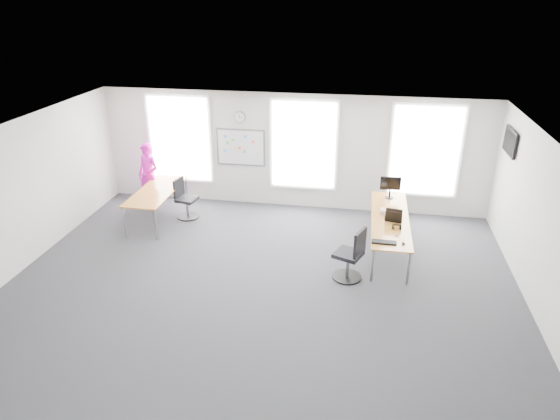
% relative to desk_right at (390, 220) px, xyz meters
% --- Properties ---
extents(floor, '(10.00, 10.00, 0.00)m').
position_rel_desk_right_xyz_m(floor, '(-2.49, -1.98, -0.69)').
color(floor, '#2B2C31').
rests_on(floor, ground).
extents(ceiling, '(10.00, 10.00, 0.00)m').
position_rel_desk_right_xyz_m(ceiling, '(-2.49, -1.98, 2.31)').
color(ceiling, white).
rests_on(ceiling, ground).
extents(wall_back, '(10.00, 0.00, 10.00)m').
position_rel_desk_right_xyz_m(wall_back, '(-2.49, 2.02, 0.81)').
color(wall_back, silver).
rests_on(wall_back, ground).
extents(wall_front, '(10.00, 0.00, 10.00)m').
position_rel_desk_right_xyz_m(wall_front, '(-2.49, -5.98, 0.81)').
color(wall_front, silver).
rests_on(wall_front, ground).
extents(wall_left, '(0.00, 10.00, 10.00)m').
position_rel_desk_right_xyz_m(wall_left, '(-7.49, -1.98, 0.81)').
color(wall_left, silver).
rests_on(wall_left, ground).
extents(wall_right, '(0.00, 10.00, 10.00)m').
position_rel_desk_right_xyz_m(wall_right, '(2.51, -1.98, 0.81)').
color(wall_right, silver).
rests_on(wall_right, ground).
extents(window_left, '(1.60, 0.06, 2.20)m').
position_rel_desk_right_xyz_m(window_left, '(-5.49, 1.99, 1.01)').
color(window_left, white).
rests_on(window_left, wall_back).
extents(window_mid, '(1.60, 0.06, 2.20)m').
position_rel_desk_right_xyz_m(window_mid, '(-2.19, 1.99, 1.01)').
color(window_mid, white).
rests_on(window_mid, wall_back).
extents(window_right, '(1.60, 0.06, 2.20)m').
position_rel_desk_right_xyz_m(window_right, '(0.81, 1.99, 1.01)').
color(window_right, white).
rests_on(window_right, wall_back).
extents(desk_right, '(0.81, 3.05, 0.74)m').
position_rel_desk_right_xyz_m(desk_right, '(0.00, 0.00, 0.00)').
color(desk_right, gold).
rests_on(desk_right, ground).
extents(desk_left, '(0.88, 2.19, 0.80)m').
position_rel_desk_right_xyz_m(desk_left, '(-5.64, 0.53, 0.04)').
color(desk_left, gold).
rests_on(desk_left, ground).
extents(chair_right, '(0.66, 0.66, 1.11)m').
position_rel_desk_right_xyz_m(chair_right, '(-0.77, -1.45, -0.20)').
color(chair_right, black).
rests_on(chair_right, ground).
extents(chair_left, '(0.54, 0.54, 1.02)m').
position_rel_desk_right_xyz_m(chair_left, '(-5.03, 0.82, -0.25)').
color(chair_left, black).
rests_on(chair_left, ground).
extents(person, '(0.74, 0.61, 1.74)m').
position_rel_desk_right_xyz_m(person, '(-6.16, 1.28, 0.18)').
color(person, '#D614B2').
rests_on(person, ground).
extents(whiteboard, '(1.20, 0.03, 0.90)m').
position_rel_desk_right_xyz_m(whiteboard, '(-3.84, 1.99, 0.86)').
color(whiteboard, white).
rests_on(whiteboard, wall_back).
extents(wall_clock, '(0.30, 0.04, 0.30)m').
position_rel_desk_right_xyz_m(wall_clock, '(-3.84, 1.99, 1.66)').
color(wall_clock, gray).
rests_on(wall_clock, wall_back).
extents(tv, '(0.06, 0.90, 0.55)m').
position_rel_desk_right_xyz_m(tv, '(2.46, 1.02, 1.61)').
color(tv, black).
rests_on(tv, wall_right).
extents(keyboard, '(0.50, 0.19, 0.02)m').
position_rel_desk_right_xyz_m(keyboard, '(-0.15, -1.21, 0.06)').
color(keyboard, black).
rests_on(keyboard, desk_right).
extents(mouse, '(0.09, 0.12, 0.04)m').
position_rel_desk_right_xyz_m(mouse, '(0.22, -1.20, 0.07)').
color(mouse, black).
rests_on(mouse, desk_right).
extents(lens_cap, '(0.07, 0.07, 0.01)m').
position_rel_desk_right_xyz_m(lens_cap, '(0.10, -0.87, 0.05)').
color(lens_cap, black).
rests_on(lens_cap, desk_right).
extents(headphones, '(0.19, 0.10, 0.11)m').
position_rel_desk_right_xyz_m(headphones, '(0.11, -0.54, 0.10)').
color(headphones, black).
rests_on(headphones, desk_right).
extents(laptop_sleeve, '(0.37, 0.26, 0.29)m').
position_rel_desk_right_xyz_m(laptop_sleeve, '(0.06, -0.21, 0.19)').
color(laptop_sleeve, black).
rests_on(laptop_sleeve, desk_right).
extents(paper_stack, '(0.31, 0.24, 0.10)m').
position_rel_desk_right_xyz_m(paper_stack, '(-0.06, 0.21, 0.10)').
color(paper_stack, beige).
rests_on(paper_stack, desk_right).
extents(monitor, '(0.49, 0.20, 0.54)m').
position_rel_desk_right_xyz_m(monitor, '(0.01, 1.16, 0.37)').
color(monitor, black).
rests_on(monitor, desk_right).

